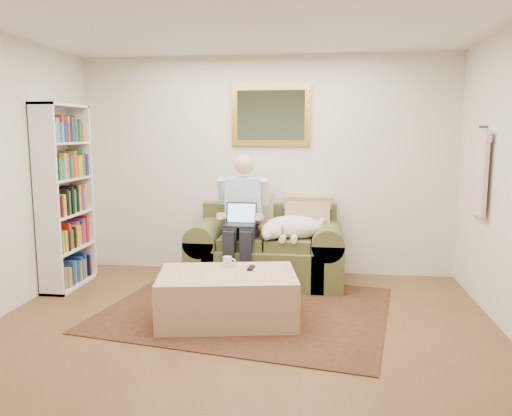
% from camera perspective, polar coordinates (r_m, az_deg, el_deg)
% --- Properties ---
extents(room_shell, '(4.51, 5.00, 2.61)m').
position_cam_1_polar(room_shell, '(3.92, -2.48, 2.86)').
color(room_shell, brown).
rests_on(room_shell, ground).
extents(rug, '(2.93, 2.50, 0.01)m').
position_cam_1_polar(rug, '(4.93, -1.03, -11.43)').
color(rug, black).
rests_on(rug, room_shell).
extents(sofa, '(1.72, 0.88, 1.03)m').
position_cam_1_polar(sofa, '(5.72, 1.19, -5.54)').
color(sofa, '#4C4E29').
rests_on(sofa, room_shell).
extents(seated_man, '(0.57, 0.81, 1.45)m').
position_cam_1_polar(seated_man, '(5.51, -1.65, -1.54)').
color(seated_man, '#8CBDD8').
rests_on(seated_man, sofa).
extents(laptop, '(0.33, 0.26, 0.24)m').
position_cam_1_polar(laptop, '(5.44, -1.76, -1.29)').
color(laptop, black).
rests_on(laptop, seated_man).
extents(sleeping_dog, '(0.71, 0.45, 0.26)m').
position_cam_1_polar(sleeping_dog, '(5.53, 4.29, -2.21)').
color(sleeping_dog, white).
rests_on(sleeping_dog, sofa).
extents(ottoman, '(1.34, 0.98, 0.44)m').
position_cam_1_polar(ottoman, '(4.59, -3.28, -10.11)').
color(ottoman, tan).
rests_on(ottoman, room_shell).
extents(coffee_mug, '(0.08, 0.08, 0.10)m').
position_cam_1_polar(coffee_mug, '(4.71, -3.30, -6.16)').
color(coffee_mug, white).
rests_on(coffee_mug, ottoman).
extents(tv_remote, '(0.06, 0.15, 0.02)m').
position_cam_1_polar(tv_remote, '(4.64, -0.56, -6.87)').
color(tv_remote, black).
rests_on(tv_remote, ottoman).
extents(bookshelf, '(0.28, 0.80, 2.00)m').
position_cam_1_polar(bookshelf, '(5.83, -21.00, 1.19)').
color(bookshelf, white).
rests_on(bookshelf, room_shell).
extents(wall_mirror, '(0.94, 0.04, 0.72)m').
position_cam_1_polar(wall_mirror, '(5.99, 1.71, 10.55)').
color(wall_mirror, gold).
rests_on(wall_mirror, room_shell).
extents(hanging_shirt, '(0.06, 0.52, 0.90)m').
position_cam_1_polar(hanging_shirt, '(5.32, 24.08, 4.15)').
color(hanging_shirt, beige).
rests_on(hanging_shirt, room_shell).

